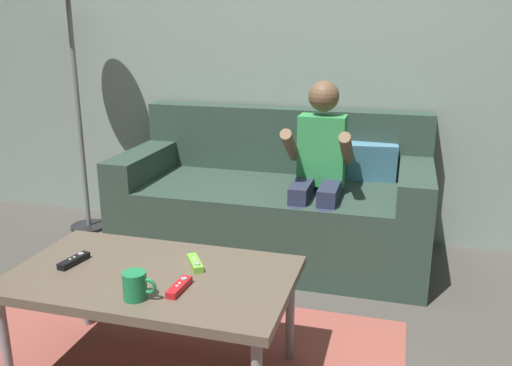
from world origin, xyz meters
TOP-DOWN VIEW (x-y plane):
  - wall_back at (0.00, 1.88)m, footprint 5.20×0.05m
  - couch at (-0.20, 1.49)m, footprint 1.75×0.80m
  - person_seated_on_couch at (0.08, 1.31)m, footprint 0.35×0.43m
  - coffee_table at (-0.35, 0.21)m, footprint 1.04×0.60m
  - game_remote_black_near_edge at (-0.67, 0.20)m, footprint 0.06×0.14m
  - game_remote_lime_center at (-0.22, 0.31)m, footprint 0.11×0.14m
  - game_remote_red_far_corner at (-0.20, 0.11)m, footprint 0.04×0.14m
  - coffee_mug at (-0.31, 0.02)m, footprint 0.12×0.08m
  - floor_lamp at (-1.49, 1.53)m, footprint 0.32×0.32m

SIDE VIEW (x-z plane):
  - couch at x=-0.20m, z-range -0.12..0.71m
  - coffee_table at x=-0.35m, z-range 0.18..0.62m
  - game_remote_black_near_edge at x=-0.67m, z-range 0.44..0.46m
  - game_remote_lime_center at x=-0.22m, z-range 0.44..0.46m
  - game_remote_red_far_corner at x=-0.20m, z-range 0.44..0.46m
  - coffee_mug at x=-0.31m, z-range 0.44..0.53m
  - person_seated_on_couch at x=0.08m, z-range 0.07..1.11m
  - wall_back at x=0.00m, z-range 0.00..2.50m
  - floor_lamp at x=-1.49m, z-range 0.61..2.27m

